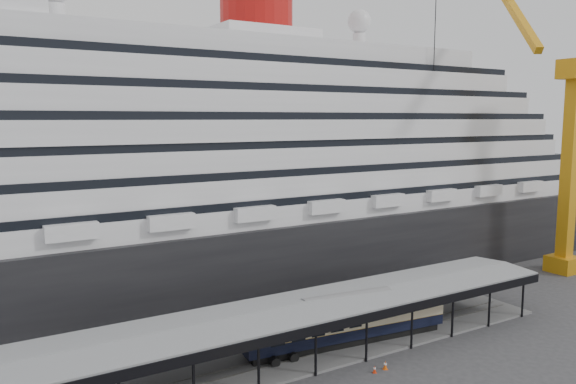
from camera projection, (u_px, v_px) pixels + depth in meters
name	position (u px, v px, depth m)	size (l,w,h in m)	color
ground	(347.00, 372.00, 50.91)	(200.00, 200.00, 0.00)	#343436
cruise_ship	(205.00, 152.00, 75.64)	(130.00, 30.00, 43.90)	black
platform_canopy	(317.00, 330.00, 54.84)	(56.00, 9.18, 5.30)	slate
crane_yellow	(564.00, 138.00, 81.47)	(23.83, 18.78, 47.60)	orange
pullman_carriage	(347.00, 320.00, 56.69)	(22.47, 5.28, 21.89)	black
traffic_cone_mid	(385.00, 365.00, 51.43)	(0.55, 0.55, 0.84)	#DE530C
traffic_cone_right	(375.00, 369.00, 50.73)	(0.46, 0.46, 0.69)	red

